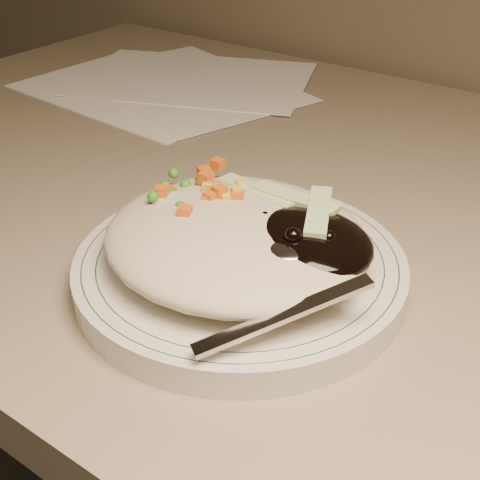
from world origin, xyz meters
The scene contains 5 objects.
desk centered at (0.00, 1.38, 0.54)m, with size 1.40×0.70×0.74m.
plate centered at (-0.08, 1.21, 0.75)m, with size 0.24×0.24×0.02m, color silver.
plate_rim centered at (-0.08, 1.21, 0.76)m, with size 0.23×0.23×0.00m.
meal centered at (-0.08, 1.21, 0.78)m, with size 0.21×0.19×0.05m.
papers centered at (-0.41, 1.52, 0.74)m, with size 0.37×0.34×0.00m.
Camera 1 is at (0.16, 0.89, 1.02)m, focal length 50.00 mm.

